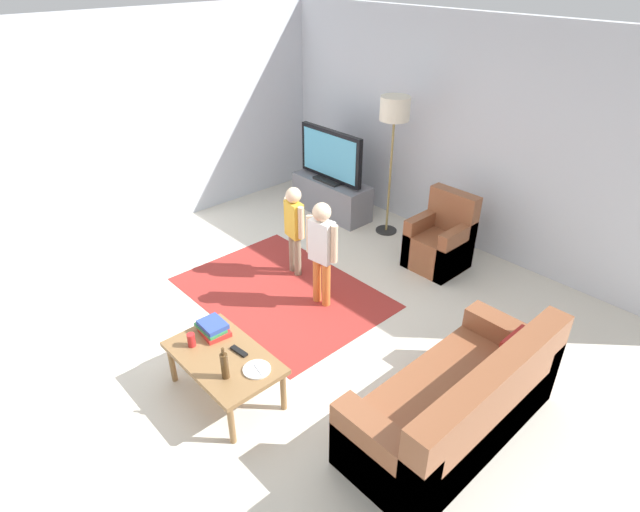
{
  "coord_description": "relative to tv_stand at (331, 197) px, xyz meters",
  "views": [
    {
      "loc": [
        3.24,
        -2.38,
        3.25
      ],
      "look_at": [
        0.0,
        0.6,
        0.65
      ],
      "focal_mm": 29.1,
      "sensor_mm": 36.0,
      "label": 1
    }
  ],
  "objects": [
    {
      "name": "ground",
      "position": [
        1.61,
        -2.3,
        -0.24
      ],
      "size": [
        7.8,
        7.8,
        0.0
      ],
      "primitive_type": "plane",
      "color": "beige"
    },
    {
      "name": "child_center",
      "position": [
        1.53,
        -1.6,
        0.46
      ],
      "size": [
        0.39,
        0.19,
        1.16
      ],
      "color": "orange",
      "rests_on": "ground"
    },
    {
      "name": "plate",
      "position": [
        2.28,
        -2.99,
        0.18
      ],
      "size": [
        0.22,
        0.22,
        0.02
      ],
      "color": "white",
      "rests_on": "coffee_table"
    },
    {
      "name": "wall_back",
      "position": [
        1.61,
        0.7,
        1.11
      ],
      "size": [
        6.0,
        0.12,
        2.7
      ],
      "primitive_type": "cube",
      "color": "silver",
      "rests_on": "ground"
    },
    {
      "name": "coffee_table",
      "position": [
        1.96,
        -3.09,
        0.13
      ],
      "size": [
        1.0,
        0.6,
        0.42
      ],
      "color": "olive",
      "rests_on": "ground"
    },
    {
      "name": "bottle",
      "position": [
        2.18,
        -3.21,
        0.29
      ],
      "size": [
        0.06,
        0.06,
        0.29
      ],
      "color": "#4C3319",
      "rests_on": "coffee_table"
    },
    {
      "name": "couch",
      "position": [
        3.53,
        -2.03,
        0.05
      ],
      "size": [
        0.8,
        1.8,
        0.86
      ],
      "color": "brown",
      "rests_on": "ground"
    },
    {
      "name": "wall_left",
      "position": [
        -1.39,
        -2.3,
        1.11
      ],
      "size": [
        0.12,
        6.0,
        2.7
      ],
      "primitive_type": "cube",
      "color": "silver",
      "rests_on": "ground"
    },
    {
      "name": "tv_stand",
      "position": [
        0.0,
        0.0,
        0.0
      ],
      "size": [
        1.2,
        0.44,
        0.5
      ],
      "color": "slate",
      "rests_on": "ground"
    },
    {
      "name": "child_near_tv",
      "position": [
        0.88,
        -1.42,
        0.4
      ],
      "size": [
        0.35,
        0.17,
        1.07
      ],
      "color": "gray",
      "rests_on": "ground"
    },
    {
      "name": "armchair",
      "position": [
        1.91,
        -0.04,
        0.05
      ],
      "size": [
        0.6,
        0.6,
        0.9
      ],
      "color": "brown",
      "rests_on": "ground"
    },
    {
      "name": "book_stack",
      "position": [
        1.66,
        -2.99,
        0.23
      ],
      "size": [
        0.3,
        0.24,
        0.11
      ],
      "color": "red",
      "rests_on": "coffee_table"
    },
    {
      "name": "floor_lamp",
      "position": [
        0.91,
        0.15,
        1.3
      ],
      "size": [
        0.36,
        0.36,
        1.78
      ],
      "color": "#262626",
      "rests_on": "ground"
    },
    {
      "name": "tv",
      "position": [
        -0.0,
        -0.02,
        0.6
      ],
      "size": [
        1.1,
        0.28,
        0.71
      ],
      "color": "black",
      "rests_on": "tv_stand"
    },
    {
      "name": "soda_can",
      "position": [
        1.68,
        -3.21,
        0.24
      ],
      "size": [
        0.07,
        0.07,
        0.12
      ],
      "primitive_type": "cylinder",
      "color": "red",
      "rests_on": "coffee_table"
    },
    {
      "name": "tv_remote",
      "position": [
        2.01,
        -2.97,
        0.19
      ],
      "size": [
        0.17,
        0.07,
        0.02
      ],
      "primitive_type": "cube",
      "rotation": [
        0.0,
        0.0,
        0.11
      ],
      "color": "black",
      "rests_on": "coffee_table"
    },
    {
      "name": "area_rug",
      "position": [
        1.1,
        -1.8,
        -0.24
      ],
      "size": [
        2.2,
        1.6,
        0.01
      ],
      "primitive_type": "cube",
      "color": "#9E2D28",
      "rests_on": "ground"
    }
  ]
}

